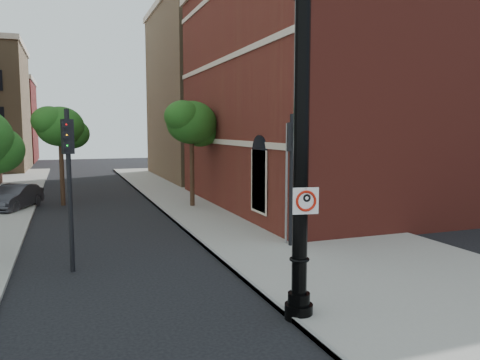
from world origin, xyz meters
name	(u,v)px	position (x,y,z in m)	size (l,w,h in m)	color
ground	(203,341)	(0.00, 0.00, 0.00)	(120.00, 120.00, 0.00)	black
sidewalk_right	(272,222)	(6.00, 10.00, 0.06)	(8.00, 60.00, 0.12)	gray
curb_edge	(184,228)	(2.05, 10.00, 0.07)	(0.10, 60.00, 0.14)	gray
brick_wall_building	(402,92)	(16.00, 14.00, 6.26)	(22.30, 16.30, 12.50)	maroon
bg_building_tan_b	(282,97)	(16.00, 30.00, 7.00)	(22.00, 14.00, 14.00)	olive
lamppost	(301,164)	(2.25, 0.31, 3.39)	(0.62, 0.62, 7.34)	black
no_parking_sign	(306,201)	(2.29, 0.13, 2.64)	(0.56, 0.13, 0.57)	white
parked_car	(15,197)	(-4.96, 17.83, 0.65)	(1.37, 3.94, 1.30)	#2E2E33
traffic_signal_left	(68,163)	(-2.34, 5.66, 3.17)	(0.36, 0.41, 4.71)	black
traffic_signal_right	(292,159)	(4.80, 5.79, 3.13)	(0.35, 0.41, 4.65)	black
utility_pole	(286,186)	(4.80, 6.16, 2.17)	(0.09, 0.09, 4.34)	#999999
street_tree_b	(61,128)	(-2.61, 18.53, 4.22)	(2.97, 2.68, 5.34)	#2F2113
street_tree_c	(192,124)	(3.80, 15.32, 4.42)	(3.10, 2.81, 5.59)	#2F2113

